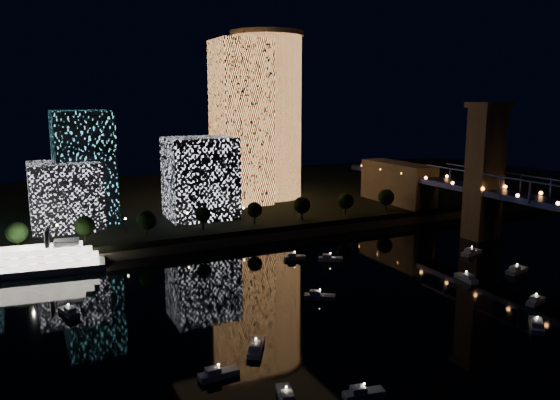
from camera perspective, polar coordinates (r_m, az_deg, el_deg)
The scene contains 10 objects.
ground at distance 139.20m, azimuth 16.08°, elevation -11.46°, with size 520.00×520.00×0.00m, color black.
far_bank at distance 274.11m, azimuth -6.66°, elevation 0.25°, with size 420.00×160.00×5.00m, color black.
seawall at distance 203.80m, azimuth 0.60°, elevation -3.56°, with size 420.00×6.00×3.00m, color #6B5E4C.
tower_cylindrical at distance 257.71m, azimuth -1.35°, elevation 8.77°, with size 34.00×34.00×76.13m.
tower_rectangular at distance 242.15m, azimuth -4.09°, elevation 8.00°, with size 22.32×22.32×71.03m, color #F0954D.
midrise_blocks at distance 215.23m, azimuth -18.56°, elevation 2.08°, with size 104.05×39.09×41.87m.
riverboat at distance 178.67m, azimuth -25.36°, elevation -5.97°, with size 46.35×14.69×13.73m.
motorboats at distance 141.97m, azimuth 9.85°, elevation -10.40°, with size 132.79×82.49×2.78m.
esplanade_trees at distance 196.74m, azimuth -7.60°, elevation -1.49°, with size 166.38×6.81×8.90m.
street_lamps at distance 201.04m, azimuth -9.66°, elevation -1.71°, with size 132.70×0.70×5.65m.
Camera 1 is at (-87.85, -95.04, 51.23)m, focal length 35.00 mm.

